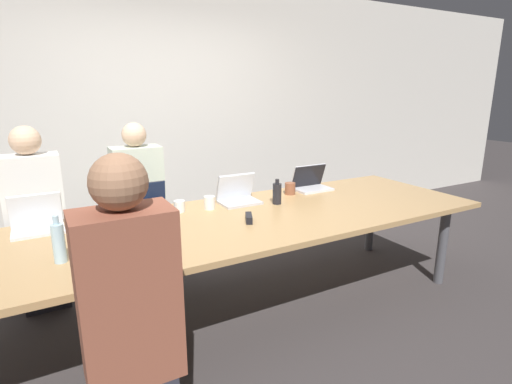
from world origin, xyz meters
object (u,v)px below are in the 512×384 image
(laptop_far_center, at_px, (238,194))
(person_far_left, at_px, (37,223))
(bottle_far_midleft, at_px, (115,213))
(stapler, at_px, (249,218))
(person_near_left, at_px, (131,323))
(person_far_midleft, at_px, (140,208))
(laptop_near_left, at_px, (118,252))
(bottle_far_center, at_px, (277,193))
(laptop_far_right, at_px, (311,182))
(bottle_near_left, at_px, (59,242))
(laptop_far_midleft, at_px, (146,205))
(laptop_far_left, at_px, (37,220))
(cup_far_midleft, at_px, (179,206))
(cup_far_center, at_px, (209,203))
(cup_far_right, at_px, (290,189))

(laptop_far_center, bearing_deg, person_far_left, 163.01)
(bottle_far_midleft, relative_size, stapler, 1.47)
(laptop_far_center, distance_m, person_near_left, 1.71)
(laptop_far_center, xyz_separation_m, person_far_midleft, (-0.69, 0.49, -0.15))
(person_far_left, distance_m, laptop_near_left, 1.26)
(bottle_far_center, distance_m, person_far_midleft, 1.18)
(bottle_far_midleft, relative_size, laptop_far_right, 0.66)
(bottle_near_left, bearing_deg, person_far_left, 95.84)
(laptop_far_midleft, bearing_deg, laptop_far_left, -179.53)
(laptop_far_center, height_order, laptop_far_right, laptop_far_center)
(cup_far_midleft, height_order, bottle_near_left, bottle_near_left)
(bottle_far_midleft, bearing_deg, bottle_far_center, -2.36)
(bottle_far_center, bearing_deg, cup_far_center, 166.13)
(laptop_far_left, bearing_deg, person_near_left, -76.53)
(person_far_midleft, distance_m, bottle_far_midleft, 0.71)
(cup_far_center, distance_m, laptop_far_right, 1.07)
(person_far_left, xyz_separation_m, stapler, (1.32, -0.92, 0.09))
(person_far_left, distance_m, laptop_far_right, 2.29)
(bottle_near_left, distance_m, stapler, 1.22)
(person_far_left, xyz_separation_m, laptop_near_left, (0.37, -1.20, 0.14))
(laptop_far_left, height_order, cup_far_right, laptop_far_left)
(person_far_left, height_order, laptop_far_midleft, person_far_left)
(stapler, bearing_deg, cup_far_midleft, 152.68)
(person_near_left, relative_size, stapler, 9.30)
(cup_far_right, bearing_deg, bottle_far_midleft, -174.30)
(laptop_far_center, height_order, laptop_far_midleft, laptop_far_center)
(cup_far_right, bearing_deg, bottle_far_center, -142.42)
(laptop_far_center, relative_size, bottle_far_midleft, 1.42)
(cup_far_center, xyz_separation_m, bottle_near_left, (-1.09, -0.52, 0.06))
(person_far_midleft, relative_size, laptop_far_right, 4.10)
(laptop_far_left, distance_m, bottle_far_center, 1.74)
(laptop_far_right, bearing_deg, laptop_far_center, -175.39)
(person_far_midleft, xyz_separation_m, stapler, (0.55, -0.96, 0.10))
(laptop_far_midleft, height_order, cup_far_midleft, laptop_far_midleft)
(bottle_far_midleft, bearing_deg, bottle_near_left, -130.20)
(laptop_far_midleft, xyz_separation_m, person_far_midleft, (0.05, 0.43, -0.15))
(laptop_far_right, bearing_deg, bottle_far_midleft, -173.56)
(laptop_near_left, bearing_deg, person_far_left, -72.64)
(person_near_left, bearing_deg, cup_far_right, -142.55)
(laptop_far_center, distance_m, bottle_near_left, 1.48)
(person_near_left, bearing_deg, person_far_left, -79.32)
(cup_far_center, height_order, bottle_far_midleft, bottle_far_midleft)
(cup_far_center, relative_size, laptop_far_midleft, 0.31)
(person_far_left, distance_m, cup_far_right, 2.04)
(bottle_far_center, distance_m, bottle_near_left, 1.67)
(laptop_far_right, distance_m, bottle_near_left, 2.24)
(cup_far_midleft, height_order, bottle_far_midleft, bottle_far_midleft)
(laptop_far_midleft, distance_m, bottle_near_left, 0.89)
(stapler, bearing_deg, person_far_left, 170.05)
(laptop_far_center, relative_size, laptop_far_midleft, 0.97)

